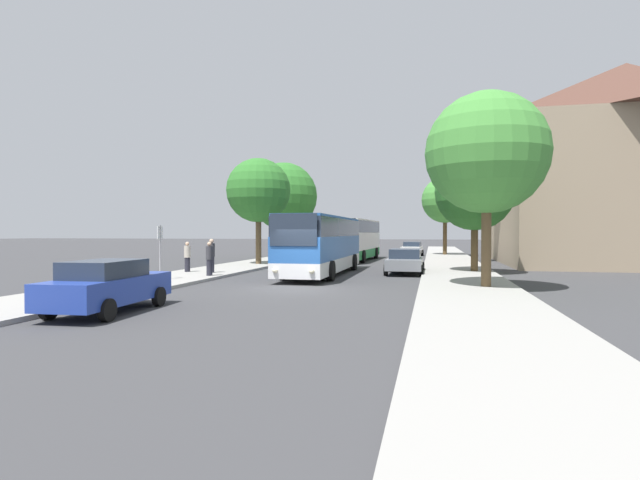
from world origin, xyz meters
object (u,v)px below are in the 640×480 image
object	(u,v)px
bus_middle	(356,239)
pedestrian_waiting_far	(187,257)
tree_right_near	(475,192)
bus_stop_sign	(160,246)
tree_right_far	(487,153)
pedestrian_waiting_near	(212,255)
bus_front	(323,244)
tree_right_mid	(445,200)
parked_car_right_near	(405,261)
parked_car_left_curb	(108,285)
tree_left_far	(258,191)
parked_car_right_far	(412,249)
pedestrian_walking_back	(209,259)
tree_left_near	(284,196)

from	to	relation	value
bus_middle	pedestrian_waiting_far	world-z (taller)	bus_middle
tree_right_near	bus_stop_sign	bearing A→B (deg)	-150.23
tree_right_far	pedestrian_waiting_near	bearing A→B (deg)	163.83
bus_front	tree_right_mid	xyz separation A→B (m)	(7.27, 24.13, 3.87)
pedestrian_waiting_far	tree_right_far	distance (m)	16.82
bus_middle	bus_stop_sign	bearing A→B (deg)	-105.13
parked_car_right_near	pedestrian_waiting_far	bearing A→B (deg)	14.64
parked_car_left_curb	tree_left_far	distance (m)	21.12
pedestrian_waiting_near	tree_right_far	xyz separation A→B (m)	(14.04, -4.07, 4.51)
bus_middle	pedestrian_waiting_far	bearing A→B (deg)	-112.41
tree_left_far	pedestrian_waiting_near	bearing A→B (deg)	-89.30
parked_car_right_near	tree_right_near	world-z (taller)	tree_right_near
parked_car_right_far	tree_right_near	distance (m)	21.27
pedestrian_walking_back	bus_front	bearing A→B (deg)	100.03
parked_car_right_far	pedestrian_waiting_far	bearing A→B (deg)	68.03
bus_front	tree_right_far	xyz separation A→B (m)	(8.16, -5.89, 3.88)
bus_front	bus_middle	size ratio (longest dim) A/B	1.04
bus_front	bus_stop_sign	size ratio (longest dim) A/B	4.76
tree_left_far	tree_right_near	size ratio (longest dim) A/B	1.09
parked_car_left_curb	tree_right_near	bearing A→B (deg)	51.92
parked_car_right_near	bus_front	bearing A→B (deg)	18.15
parked_car_right_far	tree_left_near	size ratio (longest dim) A/B	0.53
pedestrian_waiting_far	tree_right_mid	size ratio (longest dim) A/B	0.22
parked_car_left_curb	tree_right_far	xyz separation A→B (m)	(11.50, 8.49, 4.80)
pedestrian_walking_back	tree_right_near	size ratio (longest dim) A/B	0.25
parked_car_right_near	parked_car_right_far	size ratio (longest dim) A/B	1.00
bus_middle	parked_car_right_far	xyz separation A→B (m)	(4.35, 8.70, -1.07)
pedestrian_walking_back	tree_right_mid	xyz separation A→B (m)	(12.41, 27.78, 4.58)
parked_car_right_near	tree_left_near	size ratio (longest dim) A/B	0.53
bus_middle	tree_left_near	world-z (taller)	tree_left_near
tree_right_far	bus_front	bearing A→B (deg)	144.19
tree_left_far	tree_right_mid	size ratio (longest dim) A/B	0.96
bus_front	pedestrian_waiting_near	size ratio (longest dim) A/B	6.55
pedestrian_waiting_near	pedestrian_waiting_far	world-z (taller)	pedestrian_waiting_near
bus_front	tree_right_mid	bearing A→B (deg)	73.36
pedestrian_waiting_near	tree_left_far	size ratio (longest dim) A/B	0.25
parked_car_right_near	pedestrian_waiting_near	bearing A→B (deg)	17.75
bus_middle	tree_right_far	xyz separation A→B (m)	(8.41, -20.10, 3.79)
parked_car_left_curb	tree_right_near	size ratio (longest dim) A/B	0.68
parked_car_right_near	bus_stop_sign	world-z (taller)	bus_stop_sign
parked_car_left_curb	pedestrian_walking_back	distance (m)	10.87
parked_car_left_curb	pedestrian_walking_back	xyz separation A→B (m)	(-1.80, 10.72, 0.22)
parked_car_right_near	parked_car_right_far	distance (m)	21.46
pedestrian_waiting_near	parked_car_right_near	bearing A→B (deg)	-0.45
bus_front	bus_middle	xyz separation A→B (m)	(-0.25, 14.21, 0.09)
bus_stop_sign	tree_right_far	size ratio (longest dim) A/B	0.32
pedestrian_waiting_far	tree_right_far	world-z (taller)	tree_right_far
parked_car_right_near	tree_right_far	distance (m)	9.53
bus_front	tree_right_near	distance (m)	9.21
bus_front	tree_right_near	world-z (taller)	tree_right_near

